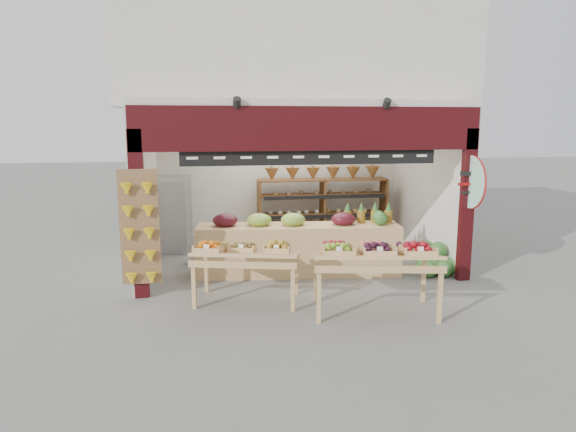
# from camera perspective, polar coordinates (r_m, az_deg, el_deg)

# --- Properties ---
(ground) EXTENTS (60.00, 60.00, 0.00)m
(ground) POSITION_cam_1_polar(r_m,az_deg,el_deg) (9.73, 1.24, -6.07)
(ground) COLOR slate
(ground) RESTS_ON ground
(shop_structure) EXTENTS (6.36, 5.12, 5.40)m
(shop_structure) POSITION_cam_1_polar(r_m,az_deg,el_deg) (10.99, -0.34, 16.44)
(shop_structure) COLOR silver
(shop_structure) RESTS_ON ground
(banana_board) EXTENTS (0.60, 0.15, 1.80)m
(banana_board) POSITION_cam_1_polar(r_m,az_deg,el_deg) (8.21, -16.17, -1.50)
(banana_board) COLOR brown
(banana_board) RESTS_ON ground
(gift_sign) EXTENTS (0.04, 0.93, 0.92)m
(gift_sign) POSITION_cam_1_polar(r_m,az_deg,el_deg) (9.26, 19.67, 3.57)
(gift_sign) COLOR silver
(gift_sign) RESTS_ON ground
(back_shelving) EXTENTS (2.89, 0.47, 1.80)m
(back_shelving) POSITION_cam_1_polar(r_m,az_deg,el_deg) (11.39, 3.89, 2.24)
(back_shelving) COLOR brown
(back_shelving) RESTS_ON ground
(refrigerator) EXTENTS (0.74, 0.74, 1.64)m
(refrigerator) POSITION_cam_1_polar(r_m,az_deg,el_deg) (11.23, -12.58, 0.19)
(refrigerator) COLOR #A9ACB0
(refrigerator) RESTS_ON ground
(cardboard_stack) EXTENTS (0.97, 0.71, 0.62)m
(cardboard_stack) POSITION_cam_1_polar(r_m,az_deg,el_deg) (10.26, -8.18, -4.01)
(cardboard_stack) COLOR beige
(cardboard_stack) RESTS_ON ground
(mid_counter) EXTENTS (3.73, 1.12, 1.14)m
(mid_counter) POSITION_cam_1_polar(r_m,az_deg,el_deg) (9.38, 1.10, -3.51)
(mid_counter) COLOR tan
(mid_counter) RESTS_ON ground
(display_table_left) EXTENTS (1.76, 1.25, 1.02)m
(display_table_left) POSITION_cam_1_polar(r_m,az_deg,el_deg) (7.98, -5.31, -3.99)
(display_table_left) COLOR tan
(display_table_left) RESTS_ON ground
(display_table_right) EXTENTS (1.93, 1.29, 1.12)m
(display_table_right) POSITION_cam_1_polar(r_m,az_deg,el_deg) (7.52, 9.67, -4.06)
(display_table_right) COLOR tan
(display_table_right) RESTS_ON ground
(watermelon_pile) EXTENTS (0.83, 0.77, 0.59)m
(watermelon_pile) POSITION_cam_1_polar(r_m,az_deg,el_deg) (9.88, 16.07, -4.96)
(watermelon_pile) COLOR #194B1A
(watermelon_pile) RESTS_ON ground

